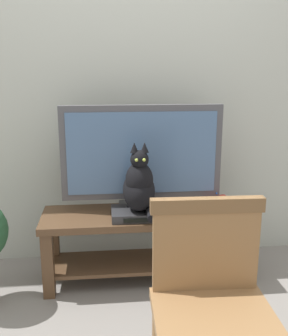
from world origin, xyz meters
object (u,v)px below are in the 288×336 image
(media_box, at_px, (139,213))
(book_stack, at_px, (217,204))
(cat, at_px, (139,186))
(wooden_chair, at_px, (212,295))
(tv, at_px, (142,155))
(tv_stand, at_px, (143,234))

(media_box, relative_size, book_stack, 1.60)
(cat, bearing_deg, wooden_chair, -78.58)
(tv, xyz_separation_m, wooden_chair, (0.16, -1.14, -0.31))
(tv_stand, bearing_deg, book_stack, 2.08)
(tv, height_order, book_stack, tv)
(tv, bearing_deg, tv_stand, -90.02)
(wooden_chair, bearing_deg, media_box, 101.30)
(tv_stand, xyz_separation_m, media_box, (-0.03, -0.07, 0.17))
(media_box, height_order, wooden_chair, wooden_chair)
(media_box, bearing_deg, tv_stand, 63.26)
(cat, bearing_deg, tv_stand, 68.57)
(wooden_chair, bearing_deg, tv_stand, 98.81)
(media_box, relative_size, wooden_chair, 0.39)
(tv_stand, bearing_deg, media_box, -116.74)
(media_box, height_order, book_stack, book_stack)
(cat, xyz_separation_m, book_stack, (0.52, 0.10, -0.18))
(tv, relative_size, wooden_chair, 1.18)
(media_box, bearing_deg, tv, 77.50)
(wooden_chair, relative_size, book_stack, 4.07)
(tv, height_order, cat, tv)
(tv, bearing_deg, media_box, -102.50)
(cat, height_order, book_stack, cat)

